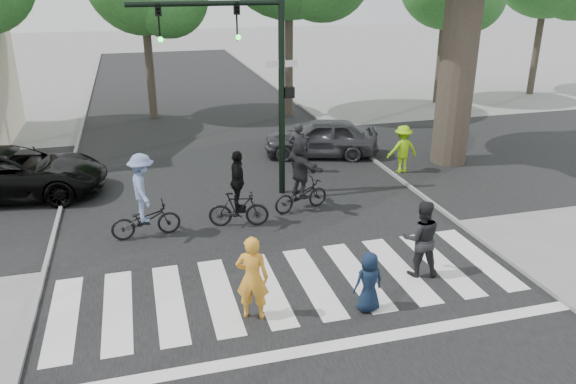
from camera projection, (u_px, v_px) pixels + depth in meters
name	position (u px, v px, depth m)	size (l,w,h in m)	color
ground	(304.00, 311.00, 10.90)	(120.00, 120.00, 0.00)	gray
road_stem	(251.00, 212.00, 15.38)	(10.00, 70.00, 0.01)	black
road_cross	(232.00, 176.00, 18.08)	(70.00, 10.00, 0.01)	black
curb_left	(55.00, 232.00, 14.11)	(0.10, 70.00, 0.10)	gray
curb_right	(418.00, 193.00, 16.62)	(0.10, 70.00, 0.10)	gray
crosswalk	(295.00, 293.00, 11.49)	(10.00, 3.85, 0.01)	silver
traffic_signal	(251.00, 61.00, 15.13)	(4.45, 0.29, 6.00)	black
pedestrian_woman	(252.00, 278.00, 10.40)	(0.62, 0.41, 1.69)	gold
pedestrian_child	(369.00, 282.00, 10.72)	(0.60, 0.39, 1.23)	#111F35
pedestrian_adult	(421.00, 238.00, 11.92)	(0.83, 0.65, 1.72)	black
cyclist_left	(144.00, 202.00, 13.65)	(1.74, 1.16, 2.14)	black
cyclist_mid	(238.00, 196.00, 14.27)	(1.61, 1.00, 2.02)	black
cyclist_right	(301.00, 178.00, 15.22)	(1.74, 1.61, 2.08)	black
car_suv	(13.00, 173.00, 16.20)	(2.40, 5.21, 1.45)	black
car_grey	(321.00, 138.00, 19.89)	(1.61, 4.00, 1.36)	#37373C
bystander_hivis	(402.00, 149.00, 18.21)	(1.02, 0.58, 1.57)	#8CD50F
bystander_dark	(298.00, 148.00, 18.13)	(0.61, 0.40, 1.67)	black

